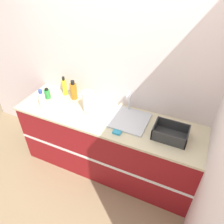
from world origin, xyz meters
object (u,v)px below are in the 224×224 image
(paper_towel_roll, at_px, (88,101))
(dish_rack, at_px, (170,134))
(bottle_green, at_px, (47,94))
(bottle_yellow, at_px, (65,87))
(bottle_amber, at_px, (74,91))
(bottle_clear, at_px, (42,100))
(sink, at_px, (124,118))

(paper_towel_roll, relative_size, dish_rack, 0.75)
(bottle_green, relative_size, bottle_yellow, 0.55)
(paper_towel_roll, relative_size, bottle_amber, 1.01)
(bottle_yellow, bearing_deg, bottle_clear, -102.29)
(sink, height_order, bottle_green, sink)
(bottle_yellow, bearing_deg, bottle_amber, -12.02)
(sink, bearing_deg, paper_towel_roll, -176.12)
(bottle_green, bearing_deg, sink, 0.67)
(dish_rack, relative_size, bottle_green, 2.44)
(bottle_amber, bearing_deg, sink, -9.40)
(paper_towel_roll, height_order, bottle_green, paper_towel_roll)
(paper_towel_roll, distance_m, bottle_clear, 0.57)
(bottle_clear, distance_m, bottle_yellow, 0.37)
(sink, distance_m, bottle_yellow, 0.93)
(bottle_amber, bearing_deg, dish_rack, -8.86)
(dish_rack, xyz_separation_m, bottle_green, (-1.63, 0.07, 0.02))
(sink, bearing_deg, bottle_amber, 170.60)
(bottle_green, height_order, bottle_clear, bottle_clear)
(dish_rack, height_order, bottle_amber, bottle_amber)
(sink, relative_size, dish_rack, 1.62)
(sink, distance_m, paper_towel_roll, 0.46)
(bottle_green, bearing_deg, dish_rack, -2.37)
(bottle_amber, bearing_deg, bottle_green, -157.22)
(bottle_amber, xyz_separation_m, bottle_yellow, (-0.16, 0.03, 0.00))
(bottle_green, bearing_deg, bottle_clear, -66.55)
(dish_rack, bearing_deg, paper_towel_roll, 177.16)
(bottle_clear, bearing_deg, dish_rack, 4.59)
(bottle_green, distance_m, bottle_yellow, 0.24)
(paper_towel_roll, bearing_deg, bottle_green, 178.39)
(dish_rack, bearing_deg, bottle_green, 177.63)
(paper_towel_roll, distance_m, bottle_amber, 0.34)
(bottle_amber, bearing_deg, bottle_clear, -126.37)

